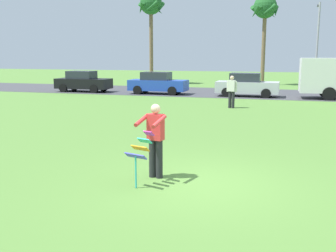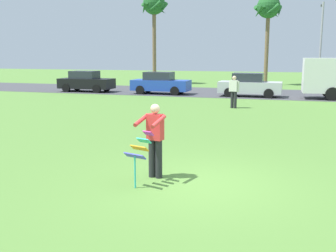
{
  "view_description": "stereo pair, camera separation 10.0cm",
  "coord_description": "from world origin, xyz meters",
  "px_view_note": "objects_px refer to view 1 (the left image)",
  "views": [
    {
      "loc": [
        1.74,
        -8.28,
        2.83
      ],
      "look_at": [
        -1.06,
        1.16,
        1.05
      ],
      "focal_mm": 42.22,
      "sensor_mm": 36.0,
      "label": 1
    },
    {
      "loc": [
        1.83,
        -8.26,
        2.83
      ],
      "look_at": [
        -1.06,
        1.16,
        1.05
      ],
      "focal_mm": 42.22,
      "sensor_mm": 36.0,
      "label": 2
    }
  ],
  "objects_px": {
    "palm_tree_left_near": "(151,8)",
    "person_walker_far": "(232,91)",
    "palm_tree_right_near": "(265,11)",
    "parked_car_silver": "(247,85)",
    "kite_held": "(140,150)",
    "parked_car_black": "(83,82)",
    "person_kite_flyer": "(155,138)",
    "parked_car_blue": "(158,83)",
    "streetlight_pole": "(317,40)"
  },
  "relations": [
    {
      "from": "kite_held",
      "to": "parked_car_black",
      "type": "xyz_separation_m",
      "value": [
        -12.05,
        19.68,
        -0.03
      ]
    },
    {
      "from": "person_kite_flyer",
      "to": "parked_car_black",
      "type": "bearing_deg",
      "value": 122.63
    },
    {
      "from": "palm_tree_right_near",
      "to": "person_walker_far",
      "type": "height_order",
      "value": "palm_tree_right_near"
    },
    {
      "from": "parked_car_black",
      "to": "parked_car_silver",
      "type": "height_order",
      "value": "same"
    },
    {
      "from": "parked_car_blue",
      "to": "parked_car_silver",
      "type": "bearing_deg",
      "value": -0.0
    },
    {
      "from": "person_kite_flyer",
      "to": "parked_car_blue",
      "type": "bearing_deg",
      "value": 107.81
    },
    {
      "from": "palm_tree_right_near",
      "to": "parked_car_silver",
      "type": "bearing_deg",
      "value": -92.14
    },
    {
      "from": "person_kite_flyer",
      "to": "parked_car_black",
      "type": "height_order",
      "value": "person_kite_flyer"
    },
    {
      "from": "person_kite_flyer",
      "to": "palm_tree_left_near",
      "type": "xyz_separation_m",
      "value": [
        -9.87,
        28.57,
        6.31
      ]
    },
    {
      "from": "kite_held",
      "to": "parked_car_blue",
      "type": "bearing_deg",
      "value": 106.92
    },
    {
      "from": "parked_car_black",
      "to": "parked_car_silver",
      "type": "xyz_separation_m",
      "value": [
        12.47,
        -0.0,
        0.0
      ]
    },
    {
      "from": "palm_tree_left_near",
      "to": "person_walker_far",
      "type": "relative_size",
      "value": 5.02
    },
    {
      "from": "kite_held",
      "to": "palm_tree_left_near",
      "type": "distance_m",
      "value": 31.48
    },
    {
      "from": "streetlight_pole",
      "to": "person_kite_flyer",
      "type": "bearing_deg",
      "value": -100.91
    },
    {
      "from": "parked_car_silver",
      "to": "parked_car_black",
      "type": "bearing_deg",
      "value": 180.0
    },
    {
      "from": "streetlight_pole",
      "to": "person_walker_far",
      "type": "bearing_deg",
      "value": -110.0
    },
    {
      "from": "palm_tree_left_near",
      "to": "person_walker_far",
      "type": "distance_m",
      "value": 19.71
    },
    {
      "from": "parked_car_black",
      "to": "palm_tree_right_near",
      "type": "distance_m",
      "value": 17.9
    },
    {
      "from": "kite_held",
      "to": "palm_tree_right_near",
      "type": "relative_size",
      "value": 0.14
    },
    {
      "from": "kite_held",
      "to": "person_walker_far",
      "type": "xyz_separation_m",
      "value": [
        0.2,
        13.44,
        0.13
      ]
    },
    {
      "from": "person_kite_flyer",
      "to": "palm_tree_right_near",
      "type": "bearing_deg",
      "value": 88.67
    },
    {
      "from": "person_kite_flyer",
      "to": "parked_car_silver",
      "type": "distance_m",
      "value": 19.02
    },
    {
      "from": "palm_tree_right_near",
      "to": "palm_tree_left_near",
      "type": "bearing_deg",
      "value": -172.8
    },
    {
      "from": "person_kite_flyer",
      "to": "parked_car_blue",
      "type": "height_order",
      "value": "person_kite_flyer"
    },
    {
      "from": "person_kite_flyer",
      "to": "parked_car_silver",
      "type": "height_order",
      "value": "person_kite_flyer"
    },
    {
      "from": "parked_car_blue",
      "to": "streetlight_pole",
      "type": "distance_m",
      "value": 14.02
    },
    {
      "from": "person_walker_far",
      "to": "palm_tree_right_near",
      "type": "bearing_deg",
      "value": 87.93
    },
    {
      "from": "kite_held",
      "to": "streetlight_pole",
      "type": "relative_size",
      "value": 0.17
    },
    {
      "from": "kite_held",
      "to": "parked_car_blue",
      "type": "height_order",
      "value": "parked_car_blue"
    },
    {
      "from": "kite_held",
      "to": "palm_tree_right_near",
      "type": "distance_m",
      "value": 31.16
    },
    {
      "from": "kite_held",
      "to": "parked_car_black",
      "type": "relative_size",
      "value": 0.28
    },
    {
      "from": "person_kite_flyer",
      "to": "palm_tree_left_near",
      "type": "distance_m",
      "value": 30.88
    },
    {
      "from": "kite_held",
      "to": "palm_tree_left_near",
      "type": "height_order",
      "value": "palm_tree_left_near"
    },
    {
      "from": "person_walker_far",
      "to": "parked_car_blue",
      "type": "bearing_deg",
      "value": 134.74
    },
    {
      "from": "parked_car_black",
      "to": "palm_tree_right_near",
      "type": "xyz_separation_m",
      "value": [
        12.87,
        10.88,
        6.03
      ]
    },
    {
      "from": "parked_car_silver",
      "to": "palm_tree_right_near",
      "type": "height_order",
      "value": "palm_tree_right_near"
    },
    {
      "from": "kite_held",
      "to": "parked_car_silver",
      "type": "distance_m",
      "value": 19.69
    },
    {
      "from": "parked_car_blue",
      "to": "palm_tree_right_near",
      "type": "xyz_separation_m",
      "value": [
        6.81,
        10.88,
        6.03
      ]
    },
    {
      "from": "parked_car_silver",
      "to": "palm_tree_right_near",
      "type": "bearing_deg",
      "value": 87.86
    },
    {
      "from": "parked_car_black",
      "to": "streetlight_pole",
      "type": "distance_m",
      "value": 19.23
    },
    {
      "from": "kite_held",
      "to": "palm_tree_left_near",
      "type": "xyz_separation_m",
      "value": [
        -9.74,
        29.23,
        6.46
      ]
    },
    {
      "from": "person_kite_flyer",
      "to": "palm_tree_right_near",
      "type": "relative_size",
      "value": 0.21
    },
    {
      "from": "kite_held",
      "to": "parked_car_blue",
      "type": "relative_size",
      "value": 0.28
    },
    {
      "from": "person_kite_flyer",
      "to": "palm_tree_right_near",
      "type": "xyz_separation_m",
      "value": [
        0.7,
        29.91,
        5.85
      ]
    },
    {
      "from": "streetlight_pole",
      "to": "person_walker_far",
      "type": "height_order",
      "value": "streetlight_pole"
    },
    {
      "from": "person_kite_flyer",
      "to": "parked_car_black",
      "type": "distance_m",
      "value": 22.59
    },
    {
      "from": "kite_held",
      "to": "palm_tree_right_near",
      "type": "height_order",
      "value": "palm_tree_right_near"
    },
    {
      "from": "kite_held",
      "to": "palm_tree_left_near",
      "type": "relative_size",
      "value": 0.14
    },
    {
      "from": "parked_car_black",
      "to": "palm_tree_right_near",
      "type": "height_order",
      "value": "palm_tree_right_near"
    },
    {
      "from": "person_walker_far",
      "to": "palm_tree_left_near",
      "type": "bearing_deg",
      "value": 122.2
    }
  ]
}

